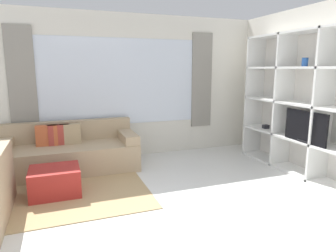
{
  "coord_description": "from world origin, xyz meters",
  "views": [
    {
      "loc": [
        -1.13,
        -2.31,
        1.71
      ],
      "look_at": [
        0.4,
        1.82,
        0.85
      ],
      "focal_mm": 32.0,
      "sensor_mm": 36.0,
      "label": 1
    }
  ],
  "objects": [
    {
      "name": "area_rug",
      "position": [
        -1.4,
        1.79,
        0.01
      ],
      "size": [
        2.8,
        1.73,
        0.01
      ],
      "primitive_type": "cube",
      "color": "tan",
      "rests_on": "ground_plane"
    },
    {
      "name": "couch_main",
      "position": [
        -1.0,
        2.83,
        0.3
      ],
      "size": [
        2.2,
        0.94,
        0.79
      ],
      "color": "tan",
      "rests_on": "ground_plane"
    },
    {
      "name": "ottoman",
      "position": [
        -1.24,
        1.83,
        0.19
      ],
      "size": [
        0.65,
        0.56,
        0.38
      ],
      "color": "#A82823",
      "rests_on": "ground_plane"
    },
    {
      "name": "ground_plane",
      "position": [
        0.0,
        0.0,
        0.0
      ],
      "size": [
        16.0,
        16.0,
        0.0
      ],
      "primitive_type": "plane",
      "color": "silver"
    },
    {
      "name": "wall_right",
      "position": [
        2.78,
        1.66,
        1.35
      ],
      "size": [
        0.07,
        4.51,
        2.7
      ],
      "primitive_type": "cube",
      "color": "silver",
      "rests_on": "ground_plane"
    },
    {
      "name": "shelving_unit",
      "position": [
        2.57,
        1.41,
        1.13
      ],
      "size": [
        0.43,
        2.52,
        2.28
      ],
      "color": "silver",
      "rests_on": "ground_plane"
    },
    {
      "name": "wall_back",
      "position": [
        0.0,
        3.34,
        1.36
      ],
      "size": [
        6.68,
        0.11,
        2.7
      ],
      "color": "silver",
      "rests_on": "ground_plane"
    }
  ]
}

